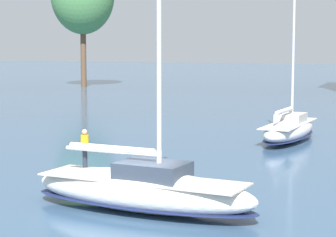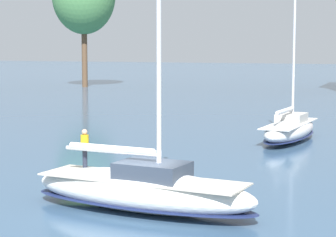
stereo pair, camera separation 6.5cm
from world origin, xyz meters
name	(u,v)px [view 1 (the left image)]	position (x,y,z in m)	size (l,w,h in m)	color
ground_plane	(142,211)	(0.00, 0.00, 0.00)	(400.00, 400.00, 0.00)	#385675
sailboat_main	(142,189)	(0.02, 0.00, 0.91)	(9.99, 3.83, 13.39)	white
sailboat_moored_near_marina	(289,129)	(2.23, 20.99, 0.83)	(3.34, 9.15, 12.30)	silver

